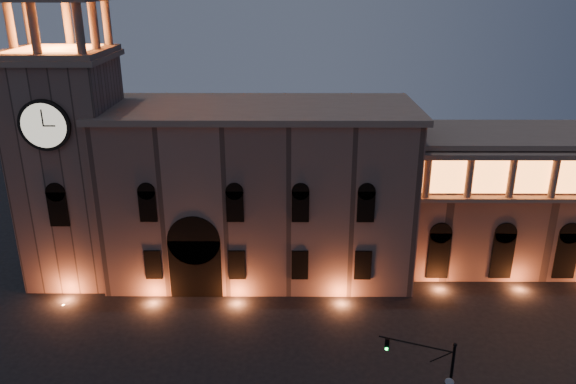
# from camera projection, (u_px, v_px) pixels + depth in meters

# --- Properties ---
(government_building) EXTENTS (30.80, 12.80, 17.60)m
(government_building) POSITION_uv_depth(u_px,v_px,m) (259.00, 191.00, 57.17)
(government_building) COLOR #7B5D51
(government_building) RESTS_ON ground
(clock_tower) EXTENTS (9.80, 9.80, 32.40)m
(clock_tower) POSITION_uv_depth(u_px,v_px,m) (71.00, 159.00, 55.04)
(clock_tower) COLOR #7B5D51
(clock_tower) RESTS_ON ground
(traffic_light) EXTENTS (4.88, 2.07, 7.10)m
(traffic_light) POSITION_uv_depth(u_px,v_px,m) (436.00, 383.00, 37.38)
(traffic_light) COLOR black
(traffic_light) RESTS_ON ground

